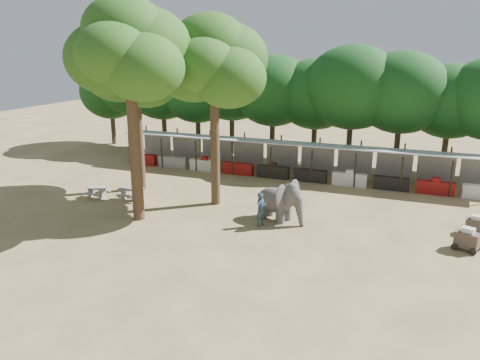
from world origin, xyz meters
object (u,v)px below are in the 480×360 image
(cart_front, at_px, (467,239))
(elephant, at_px, (280,201))
(yard_tree_back, at_px, (213,62))
(picnic_table_near, at_px, (97,191))
(cart_back, at_px, (476,225))
(picnic_table_far, at_px, (131,192))
(yard_tree_left, at_px, (134,66))
(yard_tree_center, at_px, (129,51))
(handler, at_px, (261,209))

(cart_front, bearing_deg, elephant, -161.86)
(yard_tree_back, relative_size, cart_front, 8.24)
(elephant, xyz_separation_m, picnic_table_near, (-12.22, -0.27, -0.73))
(elephant, height_order, cart_back, elephant)
(picnic_table_far, relative_size, cart_back, 1.47)
(yard_tree_left, relative_size, cart_back, 9.56)
(picnic_table_near, height_order, cart_front, cart_front)
(yard_tree_center, distance_m, yard_tree_back, 5.04)
(picnic_table_near, xyz_separation_m, picnic_table_far, (2.32, 0.43, 0.05))
(cart_front, bearing_deg, yard_tree_center, -152.13)
(handler, distance_m, picnic_table_near, 11.53)
(yard_tree_left, xyz_separation_m, handler, (9.95, -3.75, -7.26))
(yard_tree_left, bearing_deg, picnic_table_near, -118.18)
(yard_tree_left, height_order, handler, yard_tree_left)
(yard_tree_left, distance_m, cart_back, 22.16)
(yard_tree_back, height_order, cart_front, yard_tree_back)
(yard_tree_back, xyz_separation_m, cart_front, (14.19, -2.22, -7.97))
(yard_tree_back, bearing_deg, elephant, -18.66)
(picnic_table_near, bearing_deg, elephant, 4.94)
(handler, xyz_separation_m, picnic_table_far, (-9.16, 1.32, -0.45))
(yard_tree_back, height_order, elephant, yard_tree_back)
(yard_tree_left, distance_m, handler, 12.87)
(elephant, bearing_deg, handler, -104.34)
(handler, xyz_separation_m, cart_front, (10.24, 0.53, -0.38))
(yard_tree_back, bearing_deg, yard_tree_left, 170.54)
(yard_tree_left, xyz_separation_m, cart_front, (20.19, -3.22, -7.63))
(yard_tree_back, xyz_separation_m, picnic_table_far, (-5.21, -1.42, -8.05))
(yard_tree_back, distance_m, elephant, 8.88)
(yard_tree_back, xyz_separation_m, handler, (3.95, -2.75, -7.60))
(elephant, distance_m, picnic_table_near, 12.24)
(yard_tree_center, bearing_deg, yard_tree_back, 53.14)
(yard_tree_left, height_order, yard_tree_center, yard_tree_center)
(yard_tree_left, height_order, yard_tree_back, yard_tree_back)
(handler, bearing_deg, picnic_table_far, 102.30)
(elephant, distance_m, picnic_table_far, 9.93)
(handler, bearing_deg, yard_tree_center, 120.76)
(cart_front, bearing_deg, yard_tree_left, -167.11)
(yard_tree_left, height_order, elephant, yard_tree_left)
(yard_tree_left, bearing_deg, yard_tree_center, -59.04)
(picnic_table_near, bearing_deg, handler, -0.77)
(cart_front, distance_m, cart_back, 2.40)
(yard_tree_center, xyz_separation_m, picnic_table_far, (-2.21, 2.58, -8.71))
(yard_tree_back, distance_m, picnic_table_near, 11.21)
(yard_tree_left, relative_size, picnic_table_far, 6.52)
(picnic_table_near, height_order, picnic_table_far, picnic_table_far)
(cart_back, bearing_deg, yard_tree_center, -158.48)
(elephant, bearing_deg, cart_front, 14.28)
(yard_tree_left, height_order, cart_back, yard_tree_left)
(yard_tree_left, xyz_separation_m, yard_tree_back, (6.00, -1.00, 0.34))
(picnic_table_far, height_order, cart_back, cart_back)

